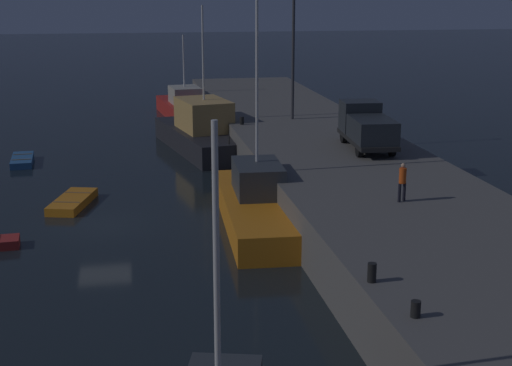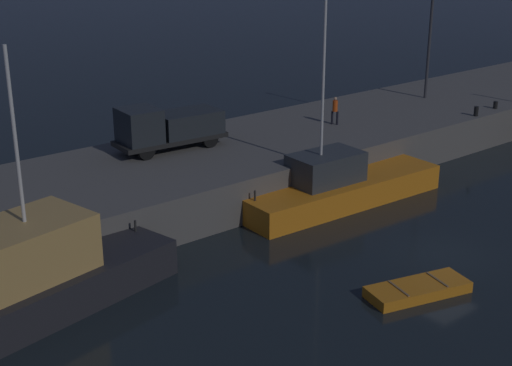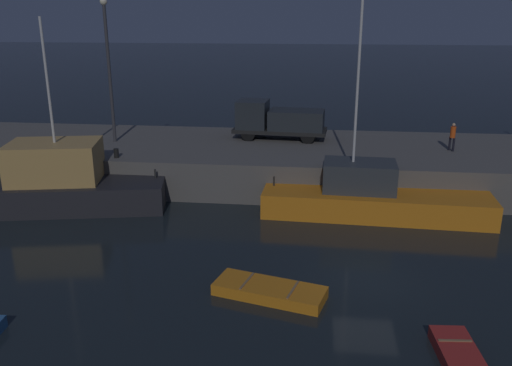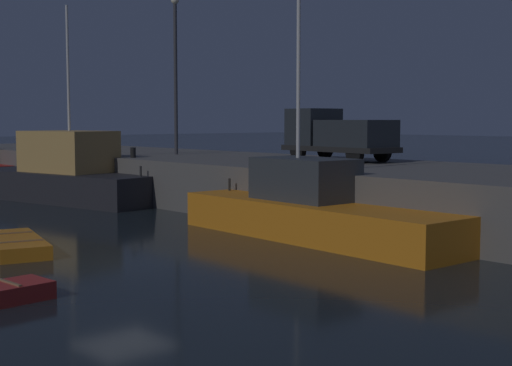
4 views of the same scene
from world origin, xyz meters
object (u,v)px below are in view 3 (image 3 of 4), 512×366
object	(u,v)px
fishing_trawler_red	(55,184)
dockworker	(453,135)
rowboat_white_mid	(462,361)
bollard_west	(116,153)
lamp_post_west	(108,61)
utility_truck	(278,120)
dinghy_orange_near	(270,291)
fishing_boat_orange	(372,197)

from	to	relation	value
fishing_trawler_red	dockworker	distance (m)	22.86
rowboat_white_mid	bollard_west	bearing A→B (deg)	138.33
rowboat_white_mid	lamp_post_west	size ratio (longest dim) A/B	0.37
rowboat_white_mid	utility_truck	bearing A→B (deg)	109.64
dinghy_orange_near	utility_truck	world-z (taller)	utility_truck
dockworker	bollard_west	bearing A→B (deg)	-168.96
dinghy_orange_near	utility_truck	size ratio (longest dim) A/B	0.72
dinghy_orange_near	bollard_west	world-z (taller)	bollard_west
dinghy_orange_near	lamp_post_west	size ratio (longest dim) A/B	0.50
rowboat_white_mid	fishing_trawler_red	bearing A→B (deg)	147.55
lamp_post_west	dinghy_orange_near	bearing A→B (deg)	-51.99
fishing_trawler_red	lamp_post_west	bearing A→B (deg)	79.09
utility_truck	bollard_west	world-z (taller)	utility_truck
dinghy_orange_near	lamp_post_west	world-z (taller)	lamp_post_west
utility_truck	dockworker	size ratio (longest dim) A/B	3.65
fishing_trawler_red	dinghy_orange_near	size ratio (longest dim) A/B	2.83
fishing_boat_orange	utility_truck	world-z (taller)	fishing_boat_orange
lamp_post_west	utility_truck	size ratio (longest dim) A/B	1.42
rowboat_white_mid	bollard_west	distance (m)	21.26
utility_truck	lamp_post_west	bearing A→B (deg)	-169.44
dockworker	dinghy_orange_near	bearing A→B (deg)	-123.78
dockworker	bollard_west	world-z (taller)	dockworker
rowboat_white_mid	utility_truck	size ratio (longest dim) A/B	0.53
fishing_boat_orange	dinghy_orange_near	xyz separation A→B (m)	(-4.57, -9.12, -0.71)
fishing_boat_orange	rowboat_white_mid	xyz separation A→B (m)	(1.52, -12.62, -0.72)
utility_truck	fishing_boat_orange	bearing A→B (deg)	-52.21
fishing_trawler_red	rowboat_white_mid	xyz separation A→B (m)	(18.47, -11.75, -1.08)
utility_truck	dinghy_orange_near	bearing A→B (deg)	-86.62
dinghy_orange_near	rowboat_white_mid	bearing A→B (deg)	-29.87
fishing_boat_orange	lamp_post_west	bearing A→B (deg)	161.70
utility_truck	dockworker	xyz separation A→B (m)	(10.54, -1.93, -0.30)
rowboat_white_mid	dockworker	distance (m)	18.40
fishing_boat_orange	rowboat_white_mid	size ratio (longest dim) A/B	3.66
utility_truck	fishing_trawler_red	bearing A→B (deg)	-144.99
dockworker	bollard_west	distance (m)	19.65
fishing_boat_orange	utility_truck	distance (m)	9.38
fishing_boat_orange	utility_truck	bearing A→B (deg)	127.79
dinghy_orange_near	dockworker	bearing A→B (deg)	56.22
rowboat_white_mid	dockworker	bearing A→B (deg)	78.92
rowboat_white_mid	dinghy_orange_near	bearing A→B (deg)	150.13
dinghy_orange_near	rowboat_white_mid	world-z (taller)	dinghy_orange_near
bollard_west	rowboat_white_mid	bearing A→B (deg)	-41.67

